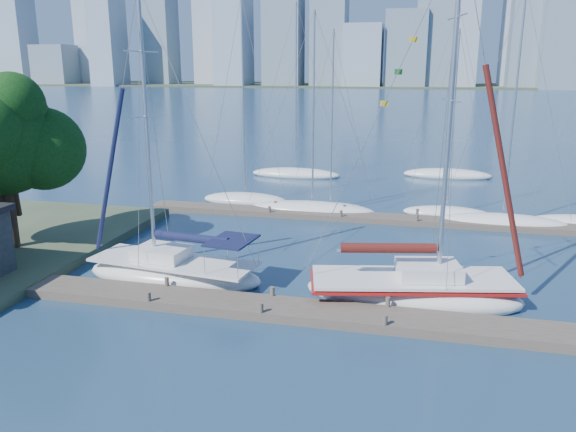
# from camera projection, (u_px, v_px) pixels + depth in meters

# --- Properties ---
(ground) EXTENTS (700.00, 700.00, 0.00)m
(ground) POSITION_uv_depth(u_px,v_px,m) (267.00, 312.00, 23.86)
(ground) COLOR #172F4B
(ground) RESTS_ON ground
(near_dock) EXTENTS (26.00, 2.00, 0.40)m
(near_dock) POSITION_uv_depth(u_px,v_px,m) (267.00, 308.00, 23.81)
(near_dock) COLOR #484035
(near_dock) RESTS_ON ground
(far_dock) EXTENTS (30.00, 1.80, 0.36)m
(far_dock) POSITION_uv_depth(u_px,v_px,m) (357.00, 217.00, 38.42)
(far_dock) COLOR #484035
(far_dock) RESTS_ON ground
(far_shore) EXTENTS (800.00, 100.00, 1.50)m
(far_shore) POSITION_uv_depth(u_px,v_px,m) (413.00, 86.00, 324.90)
(far_shore) COLOR #38472D
(far_shore) RESTS_ON ground
(tree) EXTENTS (7.82, 7.10, 9.91)m
(tree) POSITION_uv_depth(u_px,v_px,m) (1.00, 137.00, 29.46)
(tree) COLOR #322316
(tree) RESTS_ON ground
(sailboat_navy) EXTENTS (9.13, 3.95, 14.15)m
(sailboat_navy) POSITION_uv_depth(u_px,v_px,m) (173.00, 259.00, 27.20)
(sailboat_navy) COLOR silver
(sailboat_navy) RESTS_ON ground
(sailboat_maroon) EXTENTS (9.95, 5.03, 15.75)m
(sailboat_maroon) POSITION_uv_depth(u_px,v_px,m) (413.00, 276.00, 24.80)
(sailboat_maroon) COLOR silver
(sailboat_maroon) RESTS_ON ground
(bg_boat_0) EXTENTS (6.99, 3.71, 15.39)m
(bg_boat_0) POSITION_uv_depth(u_px,v_px,m) (245.00, 199.00, 43.16)
(bg_boat_0) COLOR silver
(bg_boat_0) RESTS_ON ground
(bg_boat_1) EXTENTS (9.32, 4.71, 14.15)m
(bg_boat_1) POSITION_uv_depth(u_px,v_px,m) (312.00, 209.00, 40.22)
(bg_boat_1) COLOR silver
(bg_boat_1) RESTS_ON ground
(bg_boat_2) EXTENTS (6.16, 3.54, 12.90)m
(bg_boat_2) POSITION_uv_depth(u_px,v_px,m) (330.00, 208.00, 40.40)
(bg_boat_2) COLOR silver
(bg_boat_2) RESTS_ON ground
(bg_boat_3) EXTENTS (6.30, 3.67, 12.83)m
(bg_boat_3) POSITION_uv_depth(u_px,v_px,m) (446.00, 212.00, 39.44)
(bg_boat_3) COLOR silver
(bg_boat_3) RESTS_ON ground
(bg_boat_4) EXTENTS (8.40, 5.48, 15.16)m
(bg_boat_4) POSITION_uv_depth(u_px,v_px,m) (503.00, 222.00, 36.82)
(bg_boat_4) COLOR silver
(bg_boat_4) RESTS_ON ground
(bg_boat_6) EXTENTS (8.55, 2.48, 16.19)m
(bg_boat_6) POSITION_uv_depth(u_px,v_px,m) (296.00, 173.00, 53.62)
(bg_boat_6) COLOR silver
(bg_boat_6) RESTS_ON ground
(bg_boat_7) EXTENTS (8.53, 4.26, 15.77)m
(bg_boat_7) POSITION_uv_depth(u_px,v_px,m) (447.00, 174.00, 53.24)
(bg_boat_7) COLOR silver
(bg_boat_7) RESTS_ON ground
(skyline) EXTENTS (502.98, 51.31, 114.13)m
(skyline) POSITION_uv_depth(u_px,v_px,m) (453.00, 15.00, 283.78)
(skyline) COLOR gray
(skyline) RESTS_ON ground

